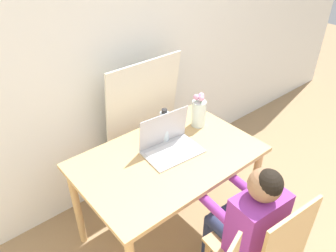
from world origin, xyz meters
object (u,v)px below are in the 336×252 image
laptop (169,142)px  water_bottle (165,127)px  person_seated (249,217)px  chair_occupied (261,252)px  flower_vase (199,112)px

laptop → water_bottle: size_ratio=1.54×
person_seated → water_bottle: (0.02, 0.74, 0.21)m
chair_occupied → laptop: laptop is taller
water_bottle → chair_occupied: bearing=-91.8°
laptop → flower_vase: size_ratio=1.52×
chair_occupied → water_bottle: (0.03, 0.87, 0.37)m
person_seated → laptop: 0.67m
chair_occupied → water_bottle: 0.94m
chair_occupied → person_seated: size_ratio=0.89×
laptop → water_bottle: bearing=73.1°
chair_occupied → flower_vase: size_ratio=3.52×
person_seated → water_bottle: 0.77m
laptop → water_bottle: 0.11m
laptop → flower_vase: 0.36m
person_seated → laptop: size_ratio=2.61×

